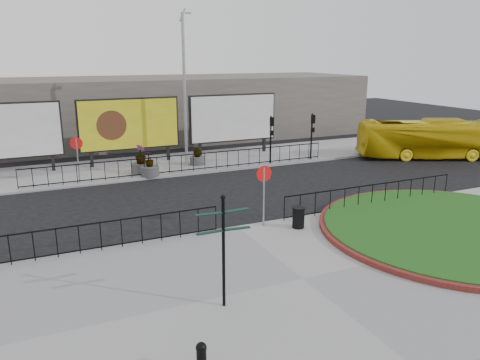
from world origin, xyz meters
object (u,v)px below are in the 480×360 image
planter_a (141,163)px  litter_bin (298,217)px  lamp_post (185,88)px  billboard_mid (129,124)px  planter_b (150,168)px  fingerpost_sign (223,240)px  bollard (201,356)px  bus (430,139)px  planter_c (197,157)px

planter_a → litter_bin: bearing=-72.2°
lamp_post → litter_bin: (0.65, -12.16, -4.28)m
billboard_mid → lamp_post: 4.23m
lamp_post → planter_b: bearing=-149.4°
fingerpost_sign → bollard: fingerpost_sign is taller
fingerpost_sign → planter_a: size_ratio=1.92×
bollard → bus: 26.05m
litter_bin → billboard_mid: bearing=104.5°
planter_b → fingerpost_sign: bearing=-96.1°
litter_bin → planter_c: bearing=89.8°
billboard_mid → lamp_post: lamp_post is taller
litter_bin → planter_c: planter_c is taller
bus → planter_c: bus is taller
bus → planter_b: size_ratio=6.74×
fingerpost_sign → litter_bin: (4.96, 4.31, -1.48)m
planter_b → lamp_post: bearing=30.6°
planter_b → bollard: bearing=-100.2°
billboard_mid → bus: size_ratio=0.66×
planter_b → planter_a: bearing=109.6°
litter_bin → planter_c: (0.04, 12.16, 0.07)m
litter_bin → planter_b: size_ratio=0.61×
lamp_post → planter_b: (-2.71, -1.60, -4.26)m
litter_bin → bus: bus is taller
bus → planter_b: bus is taller
fingerpost_sign → litter_bin: 6.73m
bollard → planter_c: planter_c is taller
bollard → planter_c: size_ratio=0.53×
billboard_mid → planter_a: size_ratio=3.76×
planter_a → planter_b: (0.30, -0.84, -0.15)m
billboard_mid → lamp_post: size_ratio=0.67×
planter_c → planter_a: bearing=-168.4°
lamp_post → planter_a: lamp_post is taller
bollard → litter_bin: size_ratio=0.87×
fingerpost_sign → planter_c: size_ratio=2.25×
litter_bin → planter_c: 12.16m
bus → planter_c: 15.57m
planter_b → bus: bearing=-7.9°
fingerpost_sign → planter_b: bearing=89.6°
planter_a → bollard: bearing=-98.8°
bus → planter_c: size_ratio=6.70×
billboard_mid → planter_c: billboard_mid is taller
fingerpost_sign → bus: bearing=37.3°
fingerpost_sign → bollard: size_ratio=4.29×
planter_c → billboard_mid: bearing=151.9°
planter_c → bus: bearing=-15.5°
fingerpost_sign → bollard: bearing=-116.5°
bollard → billboard_mid: bearing=82.3°
planter_b → planter_c: planter_c is taller
billboard_mid → planter_c: size_ratio=4.42×
litter_bin → planter_a: planter_a is taller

